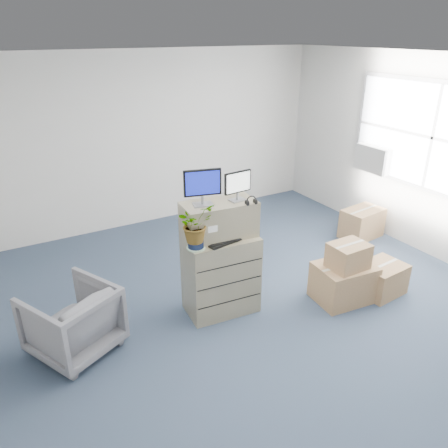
{
  "coord_description": "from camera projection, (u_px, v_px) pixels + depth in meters",
  "views": [
    {
      "loc": [
        -2.49,
        -3.22,
        3.06
      ],
      "look_at": [
        -0.42,
        0.4,
        1.19
      ],
      "focal_mm": 35.0,
      "sensor_mm": 36.0,
      "label": 1
    }
  ],
  "objects": [
    {
      "name": "office_chair",
      "position": [
        72.0,
        318.0,
        4.4
      ],
      "size": [
        1.01,
        0.99,
        0.79
      ],
      "primitive_type": "imported",
      "rotation": [
        0.0,
        0.0,
        3.6
      ],
      "color": "slate",
      "rests_on": "ground"
    },
    {
      "name": "potted_plant",
      "position": [
        195.0,
        228.0,
        4.51
      ],
      "size": [
        0.47,
        0.5,
        0.41
      ],
      "rotation": [
        0.0,
        0.0,
        -0.09
      ],
      "color": "#9DBC97",
      "rests_on": "filing_cabinet_lower"
    },
    {
      "name": "filing_cabinet_lower",
      "position": [
        221.0,
        274.0,
        5.03
      ],
      "size": [
        0.85,
        0.57,
        0.94
      ],
      "primitive_type": "cube",
      "rotation": [
        0.0,
        0.0,
        -0.09
      ],
      "color": "gray",
      "rests_on": "ground"
    },
    {
      "name": "ac_unit",
      "position": [
        374.0,
        159.0,
        6.85
      ],
      "size": [
        0.24,
        0.6,
        0.4
      ],
      "primitive_type": "cube",
      "color": "silver",
      "rests_on": "wall_right"
    },
    {
      "name": "monitor_left",
      "position": [
        203.0,
        185.0,
        4.55
      ],
      "size": [
        0.39,
        0.2,
        0.39
      ],
      "rotation": [
        0.0,
        0.0,
        -0.25
      ],
      "color": "#99999E",
      "rests_on": "filing_cabinet_upper"
    },
    {
      "name": "tissue_box",
      "position": [
        247.0,
        221.0,
        5.02
      ],
      "size": [
        0.24,
        0.18,
        0.08
      ],
      "primitive_type": "cube",
      "rotation": [
        0.0,
        0.0,
        -0.4
      ],
      "color": "#40A0DB",
      "rests_on": "external_drive"
    },
    {
      "name": "mouse",
      "position": [
        253.0,
        236.0,
        4.86
      ],
      "size": [
        0.09,
        0.07,
        0.03
      ],
      "primitive_type": "ellipsoid",
      "rotation": [
        0.0,
        0.0,
        -0.39
      ],
      "color": "silver",
      "rests_on": "filing_cabinet_lower"
    },
    {
      "name": "ground",
      "position": [
        273.0,
        325.0,
        4.93
      ],
      "size": [
        7.0,
        7.0,
        0.0
      ],
      "primitive_type": "plane",
      "color": "#29374A",
      "rests_on": "ground"
    },
    {
      "name": "keyboard",
      "position": [
        224.0,
        241.0,
        4.73
      ],
      "size": [
        0.43,
        0.24,
        0.02
      ],
      "primitive_type": "cube",
      "rotation": [
        0.0,
        0.0,
        0.18
      ],
      "color": "black",
      "rests_on": "filing_cabinet_lower"
    },
    {
      "name": "window",
      "position": [
        434.0,
        138.0,
        5.97
      ],
      "size": [
        0.07,
        2.72,
        1.52
      ],
      "color": "gray",
      "rests_on": "wall_right"
    },
    {
      "name": "wall_back",
      "position": [
        152.0,
        140.0,
        7.13
      ],
      "size": [
        6.0,
        0.02,
        2.8
      ],
      "primitive_type": "cube",
      "color": "beige",
      "rests_on": "ground"
    },
    {
      "name": "cardboard_boxes",
      "position": [
        358.0,
        258.0,
        5.81
      ],
      "size": [
        2.24,
        1.8,
        0.78
      ],
      "color": "olive",
      "rests_on": "ground"
    },
    {
      "name": "phone_dock",
      "position": [
        215.0,
        235.0,
        4.83
      ],
      "size": [
        0.05,
        0.04,
        0.11
      ],
      "rotation": [
        0.0,
        0.0,
        -0.09
      ],
      "color": "silver",
      "rests_on": "filing_cabinet_lower"
    },
    {
      "name": "water_bottle",
      "position": [
        226.0,
        224.0,
        4.9
      ],
      "size": [
        0.06,
        0.06,
        0.22
      ],
      "primitive_type": "cylinder",
      "color": "#92969A",
      "rests_on": "filing_cabinet_lower"
    },
    {
      "name": "headphones",
      "position": [
        251.0,
        201.0,
        4.66
      ],
      "size": [
        0.12,
        0.02,
        0.12
      ],
      "primitive_type": "torus",
      "rotation": [
        1.57,
        0.0,
        -0.09
      ],
      "color": "black",
      "rests_on": "filing_cabinet_upper"
    },
    {
      "name": "filing_cabinet_upper",
      "position": [
        219.0,
        220.0,
        4.79
      ],
      "size": [
        0.84,
        0.48,
        0.4
      ],
      "primitive_type": "cube",
      "rotation": [
        0.0,
        0.0,
        -0.09
      ],
      "color": "gray",
      "rests_on": "filing_cabinet_lower"
    },
    {
      "name": "external_drive",
      "position": [
        239.0,
        226.0,
        5.05
      ],
      "size": [
        0.19,
        0.16,
        0.05
      ],
      "primitive_type": "cube",
      "rotation": [
        0.0,
        0.0,
        -0.16
      ],
      "color": "black",
      "rests_on": "filing_cabinet_lower"
    },
    {
      "name": "monitor_right",
      "position": [
        238.0,
        184.0,
        4.69
      ],
      "size": [
        0.33,
        0.14,
        0.33
      ],
      "rotation": [
        0.0,
        0.0,
        0.08
      ],
      "color": "#99999E",
      "rests_on": "filing_cabinet_upper"
    }
  ]
}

